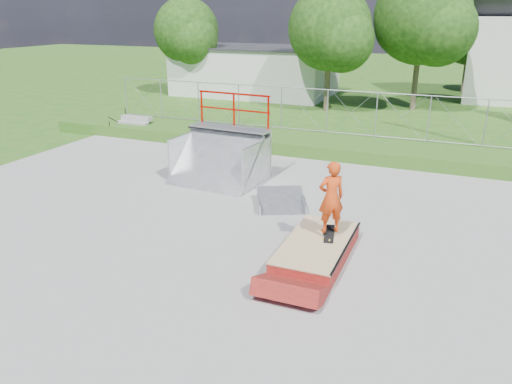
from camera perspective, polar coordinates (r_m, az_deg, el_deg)
ground at (r=11.99m, az=-5.31°, el=-6.22°), size 120.00×120.00×0.00m
concrete_pad at (r=11.98m, az=-5.31°, el=-6.14°), size 20.00×16.00×0.04m
grass_berm at (r=20.28m, az=7.24°, el=5.45°), size 24.00×3.00×0.50m
grind_box at (r=11.40m, az=6.94°, el=-6.56°), size 1.37×2.82×0.42m
quarter_pipe at (r=16.06m, az=-4.42°, el=5.83°), size 2.90×2.51×2.74m
flat_bank_ramp at (r=14.16m, az=2.87°, el=-1.07°), size 1.78×1.82×0.40m
skateboard at (r=11.59m, az=8.37°, el=-4.79°), size 0.38×0.82×0.13m
skater at (r=11.27m, az=8.58°, el=-0.95°), size 0.72×0.68×1.66m
concrete_stairs at (r=23.23m, az=-14.09°, el=7.24°), size 1.50×1.60×0.80m
chain_link_fence at (r=20.98m, az=8.13°, el=9.11°), size 20.00×0.06×1.80m
utility_building_flat at (r=34.31m, az=-0.07°, el=13.63°), size 10.00×6.00×3.00m
tree_left_near at (r=28.18m, az=8.84°, el=17.62°), size 4.76×4.48×6.65m
tree_center at (r=29.38m, az=18.96°, el=18.10°), size 5.44×5.12×7.60m
tree_left_far at (r=33.87m, az=-7.74°, el=17.51°), size 4.42×4.16×6.18m
tree_back_mid at (r=37.37m, az=23.63°, el=15.84°), size 4.08×3.84×5.70m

